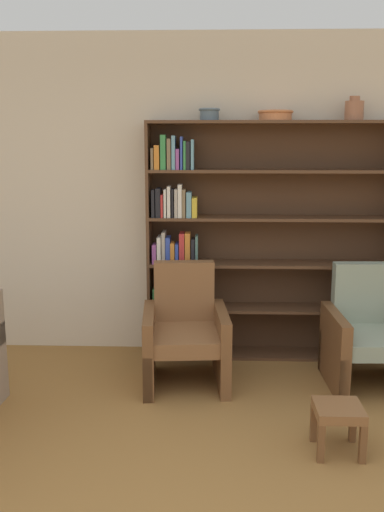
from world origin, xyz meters
TOP-DOWN VIEW (x-y plane):
  - wall_back at (0.00, 2.93)m, footprint 12.00×0.06m
  - bookshelf at (0.39, 2.75)m, footprint 2.11×0.30m
  - bowl_cream at (0.05, 2.74)m, footprint 0.17×0.17m
  - bowl_terracotta at (0.59, 2.74)m, footprint 0.29×0.29m
  - vase_tall at (1.22, 2.74)m, footprint 0.15×0.15m
  - armchair_leather at (-0.12, 2.17)m, footprint 0.70×0.73m
  - armchair_cushioned at (1.30, 2.17)m, footprint 0.66×0.70m
  - footstool at (0.85, 1.15)m, footprint 0.28×0.28m

SIDE VIEW (x-z plane):
  - footstool at x=0.85m, z-range 0.08..0.38m
  - armchair_leather at x=-0.12m, z-range -0.07..0.84m
  - armchair_cushioned at x=1.30m, z-range -0.07..0.84m
  - bookshelf at x=0.39m, z-range -0.02..2.00m
  - wall_back at x=0.00m, z-range 0.00..2.75m
  - bowl_terracotta at x=0.59m, z-range 2.02..2.10m
  - bowl_cream at x=0.05m, z-range 2.02..2.12m
  - vase_tall at x=1.22m, z-range 2.01..2.20m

